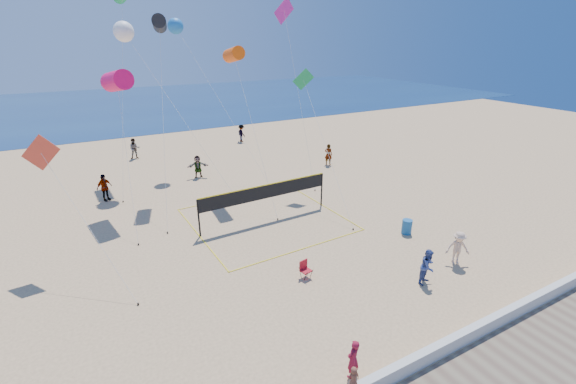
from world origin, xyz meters
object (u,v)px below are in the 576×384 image
woman (353,359)px  camp_chair (305,268)px  volleyball_net (265,196)px  trash_barrel (407,227)px

woman → camp_chair: size_ratio=1.52×
camp_chair → volleyball_net: size_ratio=0.11×
woman → camp_chair: bearing=-122.2°
woman → camp_chair: (1.58, 5.74, -0.25)m
camp_chair → volleyball_net: volleyball_net is taller
woman → camp_chair: woman is taller
woman → volleyball_net: size_ratio=0.16×
camp_chair → trash_barrel: bearing=-4.2°
trash_barrel → volleyball_net: 8.60m
volleyball_net → camp_chair: bearing=-101.9°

